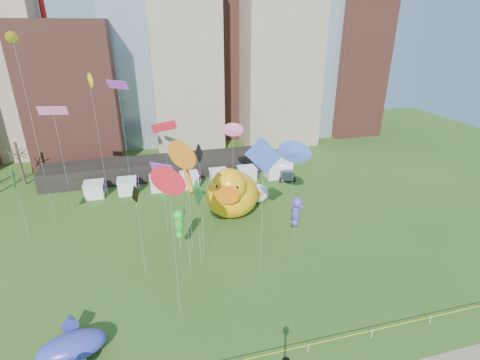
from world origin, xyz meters
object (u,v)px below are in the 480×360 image
object	(u,v)px
whale_inflatable	(72,345)
small_duck	(258,193)
seahorse_purple	(296,209)
box_truck	(284,167)
big_duck	(231,192)
seahorse_green	(179,222)

from	to	relation	value
whale_inflatable	small_duck	bearing A→B (deg)	34.07
seahorse_purple	whale_inflatable	xyz separation A→B (m)	(-24.52, -11.73, -3.06)
small_duck	whale_inflatable	xyz separation A→B (m)	(-23.14, -22.78, -0.42)
whale_inflatable	box_truck	distance (m)	44.41
big_duck	small_duck	bearing A→B (deg)	53.57
seahorse_green	whale_inflatable	distance (m)	16.52
seahorse_green	whale_inflatable	xyz separation A→B (m)	(-10.21, -12.66, -2.88)
seahorse_purple	seahorse_green	bearing A→B (deg)	172.20
small_duck	box_truck	world-z (taller)	small_duck
seahorse_purple	box_truck	bearing A→B (deg)	68.35
small_duck	seahorse_green	xyz separation A→B (m)	(-12.92, -10.11, 2.46)
small_duck	seahorse_green	world-z (taller)	seahorse_green
big_duck	whale_inflatable	distance (m)	26.97
small_duck	seahorse_green	size ratio (longest dim) A/B	0.85
small_duck	seahorse_purple	distance (m)	11.45
big_duck	seahorse_purple	distance (m)	10.18
small_duck	seahorse_green	distance (m)	16.59
seahorse_green	box_truck	distance (m)	28.36
seahorse_green	seahorse_purple	bearing A→B (deg)	-9.81
big_duck	box_truck	distance (m)	17.71
big_duck	whale_inflatable	size ratio (longest dim) A/B	1.63
box_truck	seahorse_green	bearing A→B (deg)	-126.34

